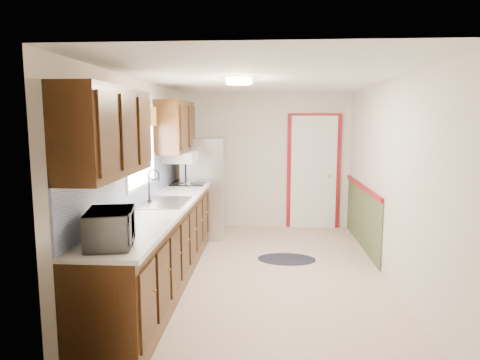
# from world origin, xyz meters

# --- Properties ---
(room_shell) EXTENTS (3.20, 5.20, 2.52)m
(room_shell) POSITION_xyz_m (0.00, 0.00, 1.20)
(room_shell) COLOR tan
(room_shell) RESTS_ON ground
(kitchen_run) EXTENTS (0.63, 4.00, 2.20)m
(kitchen_run) POSITION_xyz_m (-1.24, -0.29, 0.81)
(kitchen_run) COLOR #311B0B
(kitchen_run) RESTS_ON ground
(back_wall_trim) EXTENTS (1.12, 2.30, 2.08)m
(back_wall_trim) POSITION_xyz_m (0.99, 2.21, 0.89)
(back_wall_trim) COLOR maroon
(back_wall_trim) RESTS_ON ground
(ceiling_fixture) EXTENTS (0.30, 0.30, 0.06)m
(ceiling_fixture) POSITION_xyz_m (-0.30, -0.20, 2.36)
(ceiling_fixture) COLOR #FFD88C
(ceiling_fixture) RESTS_ON room_shell
(microwave) EXTENTS (0.39, 0.56, 0.35)m
(microwave) POSITION_xyz_m (-1.20, -1.95, 1.11)
(microwave) COLOR white
(microwave) RESTS_ON kitchen_run
(refrigerator) EXTENTS (0.71, 0.70, 1.63)m
(refrigerator) POSITION_xyz_m (-1.02, 1.76, 0.82)
(refrigerator) COLOR #B7B7BC
(refrigerator) RESTS_ON ground
(rug) EXTENTS (0.82, 0.54, 0.01)m
(rug) POSITION_xyz_m (0.31, 0.61, 0.01)
(rug) COLOR black
(rug) RESTS_ON ground
(cooktop) EXTENTS (0.52, 0.62, 0.02)m
(cooktop) POSITION_xyz_m (-1.19, 1.40, 0.95)
(cooktop) COLOR black
(cooktop) RESTS_ON kitchen_run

